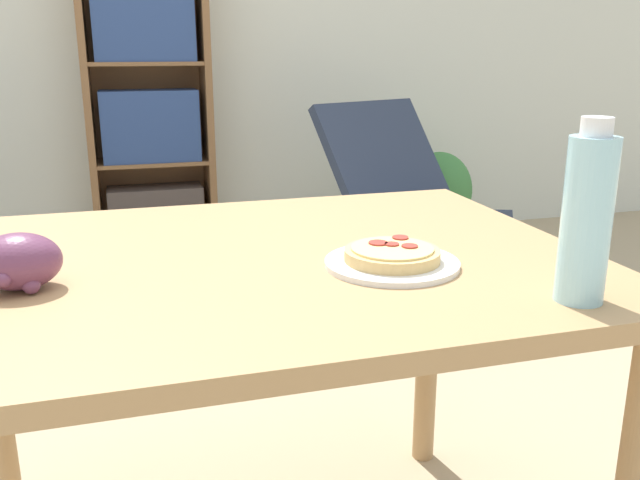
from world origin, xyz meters
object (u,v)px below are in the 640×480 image
at_px(pizza_on_plate, 392,258).
at_px(potted_plant_floor, 438,198).
at_px(grape_bunch, 18,263).
at_px(lounge_chair_far, 408,234).
at_px(drink_bottle, 587,217).
at_px(bookshelf, 150,121).

height_order(pizza_on_plate, potted_plant_floor, pizza_on_plate).
xyz_separation_m(grape_bunch, lounge_chair_far, (1.43, 1.74, -0.53)).
height_order(drink_bottle, potted_plant_floor, drink_bottle).
height_order(grape_bunch, potted_plant_floor, grape_bunch).
relative_size(pizza_on_plate, drink_bottle, 0.86).
bearing_deg(pizza_on_plate, bookshelf, 96.07).
relative_size(drink_bottle, bookshelf, 0.17).
xyz_separation_m(drink_bottle, potted_plant_floor, (1.08, 2.67, -0.60)).
xyz_separation_m(grape_bunch, potted_plant_floor, (1.89, 2.38, -0.52)).
bearing_deg(bookshelf, potted_plant_floor, -9.28).
bearing_deg(grape_bunch, potted_plant_floor, 51.53).
distance_m(pizza_on_plate, bookshelf, 2.71).
bearing_deg(drink_bottle, lounge_chair_far, 73.02).
bearing_deg(potted_plant_floor, pizza_on_plate, -117.86).
height_order(pizza_on_plate, lounge_chair_far, lounge_chair_far).
bearing_deg(drink_bottle, potted_plant_floor, 67.93).
bearing_deg(lounge_chair_far, bookshelf, 119.45).
bearing_deg(bookshelf, pizza_on_plate, -83.93).
xyz_separation_m(lounge_chair_far, potted_plant_floor, (0.46, 0.65, 0.01)).
height_order(pizza_on_plate, grape_bunch, grape_bunch).
height_order(grape_bunch, drink_bottle, drink_bottle).
bearing_deg(drink_bottle, grape_bunch, 160.51).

